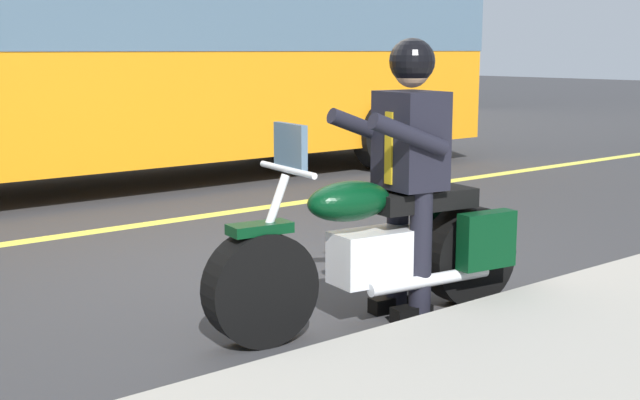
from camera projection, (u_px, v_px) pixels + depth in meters
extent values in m
plane|color=#333335|center=(253.00, 267.00, 6.64)|extent=(80.00, 80.00, 0.00)
cube|color=#E5DB4C|center=(133.00, 226.00, 8.16)|extent=(60.00, 0.16, 0.01)
cylinder|color=black|center=(261.00, 289.00, 4.85)|extent=(0.68, 0.29, 0.66)
cylinder|color=black|center=(469.00, 255.00, 5.64)|extent=(0.68, 0.29, 0.66)
cube|color=silver|center=(376.00, 256.00, 5.24)|extent=(0.59, 0.36, 0.32)
ellipsoid|color=black|center=(349.00, 201.00, 5.08)|extent=(0.59, 0.36, 0.24)
cube|color=black|center=(422.00, 199.00, 5.37)|extent=(0.73, 0.38, 0.12)
cube|color=black|center=(487.00, 240.00, 5.41)|extent=(0.41, 0.17, 0.36)
cube|color=black|center=(442.00, 228.00, 5.78)|extent=(0.41, 0.17, 0.36)
cylinder|color=silver|center=(263.00, 242.00, 4.81)|extent=(0.35, 0.10, 0.76)
cylinder|color=silver|center=(287.00, 170.00, 4.83)|extent=(0.12, 0.60, 0.04)
cube|color=black|center=(260.00, 228.00, 4.79)|extent=(0.38, 0.21, 0.06)
cylinder|color=silver|center=(430.00, 280.00, 5.29)|extent=(0.90, 0.21, 0.08)
cube|color=slate|center=(290.00, 148.00, 4.82)|extent=(0.08, 0.32, 0.28)
cylinder|color=black|center=(420.00, 255.00, 5.27)|extent=(0.14, 0.14, 0.84)
cube|color=black|center=(412.00, 314.00, 5.30)|extent=(0.27, 0.15, 0.10)
cylinder|color=black|center=(397.00, 247.00, 5.47)|extent=(0.14, 0.14, 0.84)
cube|color=black|center=(389.00, 304.00, 5.51)|extent=(0.27, 0.15, 0.10)
cube|color=black|center=(411.00, 140.00, 5.25)|extent=(0.37, 0.44, 0.60)
cube|color=#B28C14|center=(389.00, 148.00, 5.18)|extent=(0.03, 0.07, 0.44)
cylinder|color=black|center=(409.00, 135.00, 4.96)|extent=(0.56, 0.18, 0.28)
cylinder|color=black|center=(366.00, 129.00, 5.33)|extent=(0.56, 0.18, 0.28)
sphere|color=tan|center=(412.00, 70.00, 5.18)|extent=(0.22, 0.22, 0.22)
sphere|color=black|center=(412.00, 61.00, 5.17)|extent=(0.28, 0.28, 0.28)
cube|color=orange|center=(103.00, 41.00, 10.34)|extent=(11.00, 2.50, 2.85)
cube|color=slate|center=(102.00, 13.00, 10.29)|extent=(11.04, 2.52, 0.90)
cube|color=slate|center=(421.00, 29.00, 13.74)|extent=(0.06, 2.40, 1.90)
cylinder|color=black|center=(282.00, 123.00, 13.73)|extent=(1.00, 0.30, 1.00)
cylinder|color=black|center=(385.00, 135.00, 11.90)|extent=(1.00, 0.30, 1.00)
cube|color=slate|center=(402.00, 37.00, 22.43)|extent=(1.10, 0.06, 1.60)
cube|color=slate|center=(255.00, 35.00, 19.49)|extent=(1.10, 0.06, 1.60)
cube|color=slate|center=(56.00, 32.00, 16.54)|extent=(1.10, 0.06, 1.60)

